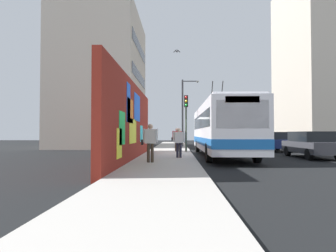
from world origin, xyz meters
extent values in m
plane|color=black|center=(0.00, 0.00, 0.00)|extent=(80.00, 80.00, 0.00)
cube|color=#ADA8A0|center=(0.00, 1.60, 0.07)|extent=(48.00, 3.20, 0.15)
cube|color=maroon|center=(-4.52, 3.35, 2.04)|extent=(12.95, 0.30, 4.08)
cube|color=yellow|center=(-5.20, 3.19, 1.58)|extent=(2.07, 0.02, 1.21)
cube|color=orange|center=(-6.08, 3.19, 2.53)|extent=(1.62, 0.02, 1.13)
cube|color=yellow|center=(-8.47, 3.19, 1.09)|extent=(0.91, 0.02, 1.15)
cube|color=blue|center=(-6.50, 3.19, 2.86)|extent=(0.88, 0.02, 1.78)
cube|color=blue|center=(-3.75, 3.19, 2.88)|extent=(2.13, 0.02, 1.47)
cube|color=green|center=(-7.94, 3.19, 1.68)|extent=(1.16, 0.02, 1.34)
cube|color=#33D8E5|center=(-1.92, 3.19, 1.45)|extent=(1.08, 0.02, 0.99)
cube|color=#B2A899|center=(11.21, 9.20, 7.16)|extent=(11.61, 8.10, 14.31)
cube|color=black|center=(11.21, 5.13, 4.40)|extent=(9.87, 0.04, 1.10)
cube|color=black|center=(11.21, 5.13, 7.60)|extent=(9.87, 0.04, 1.10)
cube|color=black|center=(11.21, 5.13, 10.80)|extent=(9.87, 0.04, 1.10)
cube|color=#B2A899|center=(14.56, -17.00, 10.03)|extent=(11.67, 9.57, 20.07)
cube|color=silver|center=(-1.04, -1.80, 1.81)|extent=(12.11, 2.64, 2.72)
cube|color=silver|center=(-1.04, -1.80, 3.23)|extent=(11.62, 2.43, 0.12)
cube|color=#1959A5|center=(-1.04, -1.80, 1.00)|extent=(12.13, 2.66, 0.44)
cube|color=black|center=(-7.08, -1.80, 2.29)|extent=(0.04, 2.25, 1.23)
cube|color=black|center=(-1.04, -1.80, 2.22)|extent=(11.14, 2.67, 0.87)
cube|color=orange|center=(-7.07, -1.80, 2.92)|extent=(0.06, 1.45, 0.28)
cylinder|color=black|center=(0.77, -2.15, 4.07)|extent=(1.43, 0.06, 2.00)
cylinder|color=black|center=(0.77, -1.45, 4.07)|extent=(1.43, 0.06, 2.00)
cylinder|color=black|center=(-4.92, -3.00, 0.50)|extent=(1.00, 0.28, 1.00)
cylinder|color=black|center=(-4.92, -0.60, 0.50)|extent=(1.00, 0.28, 1.00)
cylinder|color=black|center=(2.83, -3.00, 0.50)|extent=(1.00, 0.28, 1.00)
cylinder|color=black|center=(2.83, -0.60, 0.50)|extent=(1.00, 0.28, 1.00)
cube|color=#38383D|center=(-2.07, -7.00, 0.65)|extent=(4.48, 1.80, 0.66)
cube|color=black|center=(-1.98, -7.00, 1.28)|extent=(2.69, 1.62, 0.60)
cylinder|color=black|center=(-3.55, -6.20, 0.32)|extent=(0.64, 0.22, 0.64)
cylinder|color=black|center=(-0.59, -7.80, 0.32)|extent=(0.64, 0.22, 0.64)
cylinder|color=black|center=(-0.59, -6.20, 0.32)|extent=(0.64, 0.22, 0.64)
cube|color=navy|center=(4.30, -7.00, 0.65)|extent=(4.39, 1.79, 0.66)
cube|color=black|center=(4.39, -7.00, 1.28)|extent=(2.63, 1.61, 0.60)
cylinder|color=black|center=(2.85, -7.80, 0.32)|extent=(0.64, 0.22, 0.64)
cylinder|color=black|center=(2.85, -6.20, 0.32)|extent=(0.64, 0.22, 0.64)
cylinder|color=black|center=(5.75, -7.80, 0.32)|extent=(0.64, 0.22, 0.64)
cylinder|color=black|center=(5.75, -6.20, 0.32)|extent=(0.64, 0.22, 0.64)
cube|color=#B21E19|center=(10.74, -7.00, 0.65)|extent=(4.65, 1.74, 0.66)
cube|color=black|center=(10.84, -7.00, 1.28)|extent=(2.79, 1.57, 0.60)
cylinder|color=black|center=(9.21, -7.77, 0.32)|extent=(0.64, 0.22, 0.64)
cylinder|color=black|center=(9.21, -6.23, 0.32)|extent=(0.64, 0.22, 0.64)
cylinder|color=black|center=(12.28, -7.77, 0.32)|extent=(0.64, 0.22, 0.64)
cylinder|color=black|center=(12.28, -6.23, 0.32)|extent=(0.64, 0.22, 0.64)
cylinder|color=#1E1E2D|center=(-3.79, 0.81, 0.55)|extent=(0.14, 0.14, 0.80)
cylinder|color=#1E1E2D|center=(-3.79, 0.97, 0.55)|extent=(0.14, 0.14, 0.80)
cube|color=silver|center=(-3.79, 0.89, 1.25)|extent=(0.22, 0.47, 0.60)
cylinder|color=silver|center=(-3.79, 0.61, 1.28)|extent=(0.09, 0.09, 0.57)
cylinder|color=silver|center=(-3.79, 1.17, 1.28)|extent=(0.09, 0.09, 0.57)
sphere|color=beige|center=(-3.79, 0.89, 1.65)|extent=(0.22, 0.22, 0.22)
cylinder|color=#3F3326|center=(-6.38, 2.12, 0.58)|extent=(0.14, 0.14, 0.86)
cylinder|color=#3F3326|center=(-6.38, 2.29, 0.58)|extent=(0.14, 0.14, 0.86)
cube|color=silver|center=(-6.38, 2.21, 1.34)|extent=(0.22, 0.50, 0.65)
cylinder|color=silver|center=(-6.38, 1.90, 1.37)|extent=(0.09, 0.09, 0.62)
cylinder|color=silver|center=(-6.38, 2.51, 1.37)|extent=(0.09, 0.09, 0.62)
sphere|color=tan|center=(-6.38, 2.21, 1.78)|extent=(0.23, 0.23, 0.23)
cube|color=black|center=(-6.38, 2.58, 1.06)|extent=(0.14, 0.10, 0.24)
cylinder|color=#3F3326|center=(1.74, 0.92, 0.57)|extent=(0.14, 0.14, 0.85)
cylinder|color=#3F3326|center=(1.74, 1.09, 0.57)|extent=(0.14, 0.14, 0.85)
cube|color=#BF3333|center=(1.74, 1.01, 1.32)|extent=(0.22, 0.50, 0.64)
cylinder|color=#BF3333|center=(1.74, 0.71, 1.35)|extent=(0.09, 0.09, 0.60)
cylinder|color=#BF3333|center=(1.74, 1.30, 1.35)|extent=(0.09, 0.09, 0.60)
sphere|color=beige|center=(1.74, 1.01, 1.75)|extent=(0.23, 0.23, 0.23)
cube|color=black|center=(1.74, 1.37, 1.05)|extent=(0.14, 0.10, 0.24)
cylinder|color=#2D382D|center=(1.18, 0.35, 2.19)|extent=(0.14, 0.14, 4.07)
cube|color=black|center=(0.96, 0.35, 3.77)|extent=(0.20, 0.28, 0.84)
sphere|color=red|center=(0.85, 0.35, 4.05)|extent=(0.18, 0.18, 0.18)
sphere|color=yellow|center=(0.85, 0.35, 3.77)|extent=(0.18, 0.18, 0.18)
sphere|color=green|center=(0.85, 0.35, 3.49)|extent=(0.18, 0.18, 0.18)
cylinder|color=#4C4C51|center=(9.18, 0.45, 3.53)|extent=(0.18, 0.18, 6.75)
cylinder|color=#4C4C51|center=(9.18, -0.31, 6.75)|extent=(0.10, 1.52, 0.10)
ellipsoid|color=silver|center=(9.18, -1.07, 6.70)|extent=(0.44, 0.28, 0.20)
ellipsoid|color=#47474C|center=(2.02, 1.01, 7.70)|extent=(0.32, 0.14, 0.12)
cube|color=#47474C|center=(2.02, 0.87, 7.73)|extent=(0.20, 0.23, 0.19)
cube|color=#47474C|center=(2.02, 1.15, 7.73)|extent=(0.20, 0.23, 0.19)
camera|label=1|loc=(-19.10, 0.97, 1.47)|focal=29.96mm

